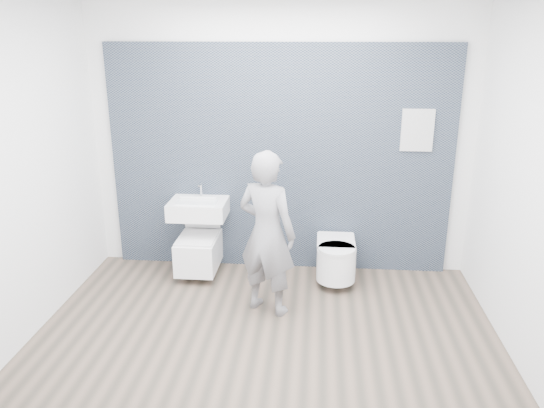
# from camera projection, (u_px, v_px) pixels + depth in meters

# --- Properties ---
(ground) EXTENTS (4.00, 4.00, 0.00)m
(ground) POSITION_uv_depth(u_px,v_px,m) (266.00, 335.00, 4.57)
(ground) COLOR brown
(ground) RESTS_ON ground
(room_shell) EXTENTS (4.00, 4.00, 4.00)m
(room_shell) POSITION_uv_depth(u_px,v_px,m) (265.00, 136.00, 4.03)
(room_shell) COLOR silver
(room_shell) RESTS_ON ground
(tile_wall) EXTENTS (3.60, 0.06, 2.40)m
(tile_wall) POSITION_uv_depth(u_px,v_px,m) (279.00, 264.00, 5.96)
(tile_wall) COLOR black
(tile_wall) RESTS_ON ground
(washbasin) EXTENTS (0.60, 0.45, 0.45)m
(washbasin) POSITION_uv_depth(u_px,v_px,m) (198.00, 208.00, 5.57)
(washbasin) COLOR white
(washbasin) RESTS_ON ground
(toilet_square) EXTENTS (0.41, 0.59, 0.77)m
(toilet_square) POSITION_uv_depth(u_px,v_px,m) (199.00, 250.00, 5.64)
(toilet_square) COLOR white
(toilet_square) RESTS_ON ground
(toilet_rounded) EXTENTS (0.40, 0.67, 0.36)m
(toilet_rounded) POSITION_uv_depth(u_px,v_px,m) (336.00, 258.00, 5.48)
(toilet_rounded) COLOR white
(toilet_rounded) RESTS_ON ground
(info_placard) EXTENTS (0.32, 0.03, 0.43)m
(info_placard) POSITION_uv_depth(u_px,v_px,m) (405.00, 271.00, 5.80)
(info_placard) COLOR white
(info_placard) RESTS_ON ground
(visitor) EXTENTS (0.66, 0.56, 1.53)m
(visitor) POSITION_uv_depth(u_px,v_px,m) (267.00, 233.00, 4.77)
(visitor) COLOR gray
(visitor) RESTS_ON ground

